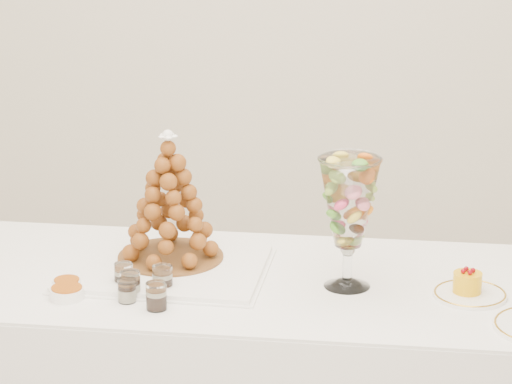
# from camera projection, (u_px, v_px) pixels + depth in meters

# --- Properties ---
(lace_tray) EXTENTS (0.59, 0.46, 0.02)m
(lace_tray) POSITION_uv_depth(u_px,v_px,m) (165.00, 269.00, 3.53)
(lace_tray) COLOR white
(lace_tray) RESTS_ON buffet_table
(macaron_vase) EXTENTS (0.17, 0.17, 0.38)m
(macaron_vase) POSITION_uv_depth(u_px,v_px,m) (349.00, 204.00, 3.35)
(macaron_vase) COLOR white
(macaron_vase) RESTS_ON buffet_table
(cake_plate) EXTENTS (0.21, 0.21, 0.01)m
(cake_plate) POSITION_uv_depth(u_px,v_px,m) (470.00, 295.00, 3.36)
(cake_plate) COLOR white
(cake_plate) RESTS_ON buffet_table
(verrine_a) EXTENTS (0.06, 0.06, 0.07)m
(verrine_a) POSITION_uv_depth(u_px,v_px,m) (124.00, 275.00, 3.41)
(verrine_a) COLOR white
(verrine_a) RESTS_ON buffet_table
(verrine_b) EXTENTS (0.07, 0.07, 0.08)m
(verrine_b) POSITION_uv_depth(u_px,v_px,m) (130.00, 285.00, 3.34)
(verrine_b) COLOR white
(verrine_b) RESTS_ON buffet_table
(verrine_c) EXTENTS (0.06, 0.06, 0.08)m
(verrine_c) POSITION_uv_depth(u_px,v_px,m) (162.00, 279.00, 3.38)
(verrine_c) COLOR white
(verrine_c) RESTS_ON buffet_table
(verrine_d) EXTENTS (0.06, 0.06, 0.07)m
(verrine_d) POSITION_uv_depth(u_px,v_px,m) (127.00, 290.00, 3.32)
(verrine_d) COLOR white
(verrine_d) RESTS_ON buffet_table
(verrine_e) EXTENTS (0.07, 0.07, 0.08)m
(verrine_e) POSITION_uv_depth(u_px,v_px,m) (156.00, 296.00, 3.27)
(verrine_e) COLOR white
(verrine_e) RESTS_ON buffet_table
(ramekin_back) EXTENTS (0.08, 0.08, 0.02)m
(ramekin_back) POSITION_uv_depth(u_px,v_px,m) (67.00, 284.00, 3.41)
(ramekin_back) COLOR white
(ramekin_back) RESTS_ON buffet_table
(ramekin_front) EXTENTS (0.10, 0.10, 0.03)m
(ramekin_front) POSITION_uv_depth(u_px,v_px,m) (67.00, 293.00, 3.34)
(ramekin_front) COLOR white
(ramekin_front) RESTS_ON buffet_table
(croquembouche) EXTENTS (0.31, 0.31, 0.39)m
(croquembouche) POSITION_uv_depth(u_px,v_px,m) (169.00, 197.00, 3.53)
(croquembouche) COLOR brown
(croquembouche) RESTS_ON lace_tray
(mousse_cake) EXTENTS (0.08, 0.08, 0.07)m
(mousse_cake) POSITION_uv_depth(u_px,v_px,m) (467.00, 282.00, 3.36)
(mousse_cake) COLOR #F3B00B
(mousse_cake) RESTS_ON cake_plate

